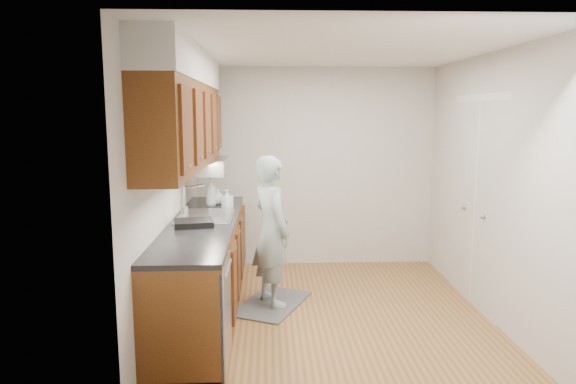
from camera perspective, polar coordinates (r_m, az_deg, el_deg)
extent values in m
plane|color=olive|center=(5.12, 4.69, -13.47)|extent=(3.50, 3.50, 0.00)
plane|color=white|center=(4.77, 5.08, 15.53)|extent=(3.50, 3.50, 0.00)
cube|color=beige|center=(4.84, -13.03, 0.40)|extent=(0.02, 3.50, 2.50)
cube|color=beige|center=(5.19, 21.55, 0.56)|extent=(0.02, 3.50, 2.50)
cube|color=beige|center=(6.52, 3.01, 2.73)|extent=(3.00, 0.02, 2.50)
cube|color=brown|center=(4.97, -9.27, -8.74)|extent=(0.60, 2.80, 0.90)
cube|color=black|center=(4.85, -9.59, -3.44)|extent=(0.63, 2.80, 0.04)
cube|color=#B2B2B7|center=(5.05, -9.12, -3.29)|extent=(0.48, 0.68, 0.14)
cube|color=#B2B2B7|center=(5.04, -9.13, -2.69)|extent=(0.52, 0.72, 0.01)
cube|color=#B2B2B7|center=(3.90, -6.89, -13.30)|extent=(0.03, 0.60, 0.80)
cube|color=brown|center=(4.76, -11.31, 7.27)|extent=(0.33, 2.80, 0.75)
cube|color=silver|center=(4.78, -11.50, 13.57)|extent=(0.35, 2.80, 0.30)
cube|color=#A5A5AA|center=(5.62, -9.15, 2.89)|extent=(0.46, 0.75, 0.16)
cube|color=silver|center=(5.49, 20.06, -1.31)|extent=(0.02, 1.22, 2.05)
cube|color=#5B5B5E|center=(5.37, -1.82, -12.28)|extent=(0.88, 1.07, 0.02)
imported|color=#91AAB1|center=(5.12, -1.87, -3.22)|extent=(0.63, 0.72, 1.71)
imported|color=silver|center=(5.61, -8.55, 0.01)|extent=(0.15, 0.15, 0.30)
imported|color=silver|center=(5.45, -6.76, -0.76)|extent=(0.13, 0.13, 0.20)
imported|color=silver|center=(5.70, -7.87, -0.43)|extent=(0.20, 0.20, 0.18)
cylinder|color=#B01E27|center=(5.51, -6.62, -1.08)|extent=(0.08, 0.08, 0.11)
cylinder|color=#A5A5AA|center=(5.51, -6.55, -1.07)|extent=(0.08, 0.08, 0.12)
cube|color=black|center=(4.65, -10.46, -3.41)|extent=(0.39, 0.35, 0.05)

